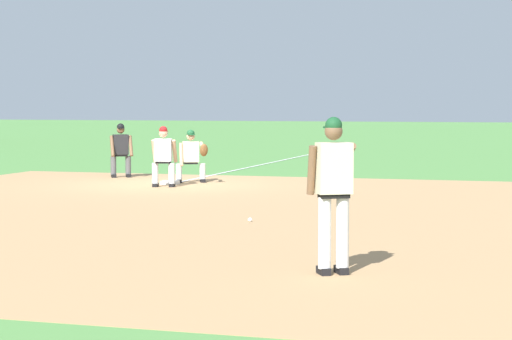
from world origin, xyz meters
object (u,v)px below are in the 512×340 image
at_px(first_base_bag, 170,183).
at_px(baserunner, 163,154).
at_px(baseball, 250,220).
at_px(first_baseman, 192,154).
at_px(pitcher, 334,185).
at_px(umpire, 121,148).

xyz_separation_m(first_base_bag, baserunner, (-0.77, -0.14, 0.75)).
distance_m(baseball, first_baseman, 8.38).
xyz_separation_m(baseball, first_baseman, (7.43, 3.82, 0.69)).
bearing_deg(baserunner, pitcher, -148.75).
distance_m(baseball, baserunner, 7.31).
bearing_deg(first_baseman, baserunner, 171.40).
xyz_separation_m(baseball, pitcher, (-4.63, -2.46, 1.02)).
bearing_deg(baseball, pitcher, -152.05).
bearing_deg(baseball, first_base_bag, 31.44).
xyz_separation_m(first_base_bag, pitcher, (-11.45, -6.63, 1.01)).
relative_size(baseball, first_baseman, 0.06).
xyz_separation_m(first_base_bag, baseball, (-6.82, -4.17, -0.01)).
bearing_deg(pitcher, baseball, 27.95).
bearing_deg(baserunner, baseball, -146.37).
relative_size(baseball, pitcher, 0.04).
distance_m(baseball, pitcher, 5.34).
height_order(baseball, pitcher, pitcher).
bearing_deg(first_base_bag, first_baseman, -29.69).
bearing_deg(baserunner, first_base_bag, 10.48).
distance_m(first_base_bag, first_baseman, 0.99).
bearing_deg(first_base_bag, baseball, -148.56).
bearing_deg(umpire, baseball, -143.77).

